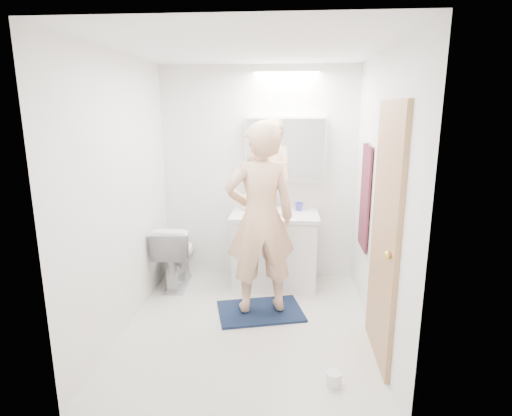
# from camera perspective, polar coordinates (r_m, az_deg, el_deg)

# --- Properties ---
(floor) EXTENTS (2.50, 2.50, 0.00)m
(floor) POSITION_cam_1_polar(r_m,az_deg,el_deg) (3.97, -1.05, -15.75)
(floor) COLOR silver
(floor) RESTS_ON ground
(ceiling) EXTENTS (2.50, 2.50, 0.00)m
(ceiling) POSITION_cam_1_polar(r_m,az_deg,el_deg) (3.49, -1.23, 21.05)
(ceiling) COLOR white
(ceiling) RESTS_ON floor
(wall_back) EXTENTS (2.50, 0.00, 2.50)m
(wall_back) POSITION_cam_1_polar(r_m,az_deg,el_deg) (4.77, 0.37, 4.58)
(wall_back) COLOR white
(wall_back) RESTS_ON floor
(wall_front) EXTENTS (2.50, 0.00, 2.50)m
(wall_front) POSITION_cam_1_polar(r_m,az_deg,el_deg) (2.35, -4.19, -4.98)
(wall_front) COLOR white
(wall_front) RESTS_ON floor
(wall_left) EXTENTS (0.00, 2.50, 2.50)m
(wall_left) POSITION_cam_1_polar(r_m,az_deg,el_deg) (3.81, -17.82, 1.64)
(wall_left) COLOR white
(wall_left) RESTS_ON floor
(wall_right) EXTENTS (0.00, 2.50, 2.50)m
(wall_right) POSITION_cam_1_polar(r_m,az_deg,el_deg) (3.61, 16.54, 1.07)
(wall_right) COLOR white
(wall_right) RESTS_ON floor
(vanity_cabinet) EXTENTS (0.90, 0.55, 0.78)m
(vanity_cabinet) POSITION_cam_1_polar(r_m,az_deg,el_deg) (4.68, 2.54, -5.85)
(vanity_cabinet) COLOR white
(vanity_cabinet) RESTS_ON floor
(countertop) EXTENTS (0.95, 0.58, 0.04)m
(countertop) POSITION_cam_1_polar(r_m,az_deg,el_deg) (4.56, 2.59, -0.99)
(countertop) COLOR white
(countertop) RESTS_ON vanity_cabinet
(sink_basin) EXTENTS (0.36, 0.36, 0.03)m
(sink_basin) POSITION_cam_1_polar(r_m,az_deg,el_deg) (4.58, 2.61, -0.47)
(sink_basin) COLOR silver
(sink_basin) RESTS_ON countertop
(faucet) EXTENTS (0.02, 0.02, 0.16)m
(faucet) POSITION_cam_1_polar(r_m,az_deg,el_deg) (4.75, 2.70, 0.84)
(faucet) COLOR silver
(faucet) RESTS_ON countertop
(medicine_cabinet) EXTENTS (0.88, 0.14, 0.70)m
(medicine_cabinet) POSITION_cam_1_polar(r_m,az_deg,el_deg) (4.64, 4.04, 8.03)
(medicine_cabinet) COLOR white
(medicine_cabinet) RESTS_ON wall_back
(mirror_panel) EXTENTS (0.84, 0.01, 0.66)m
(mirror_panel) POSITION_cam_1_polar(r_m,az_deg,el_deg) (4.57, 4.03, 7.94)
(mirror_panel) COLOR silver
(mirror_panel) RESTS_ON medicine_cabinet
(toilet) EXTENTS (0.44, 0.72, 0.72)m
(toilet) POSITION_cam_1_polar(r_m,az_deg,el_deg) (4.75, -10.89, -6.22)
(toilet) COLOR silver
(toilet) RESTS_ON floor
(bath_rug) EXTENTS (0.91, 0.73, 0.02)m
(bath_rug) POSITION_cam_1_polar(r_m,az_deg,el_deg) (4.19, 0.59, -13.90)
(bath_rug) COLOR #121E39
(bath_rug) RESTS_ON floor
(person) EXTENTS (0.74, 0.58, 1.79)m
(person) POSITION_cam_1_polar(r_m,az_deg,el_deg) (3.85, 0.62, -1.50)
(person) COLOR #DCA984
(person) RESTS_ON bath_rug
(door) EXTENTS (0.04, 0.80, 2.00)m
(door) POSITION_cam_1_polar(r_m,az_deg,el_deg) (3.32, 17.18, -3.60)
(door) COLOR tan
(door) RESTS_ON wall_right
(door_knob) EXTENTS (0.06, 0.06, 0.06)m
(door_knob) POSITION_cam_1_polar(r_m,az_deg,el_deg) (3.05, 17.56, -6.15)
(door_knob) COLOR gold
(door_knob) RESTS_ON door
(towel) EXTENTS (0.02, 0.42, 1.00)m
(towel) POSITION_cam_1_polar(r_m,az_deg,el_deg) (4.15, 14.65, 1.37)
(towel) COLOR #111737
(towel) RESTS_ON wall_right
(towel_hook) EXTENTS (0.07, 0.02, 0.02)m
(towel_hook) POSITION_cam_1_polar(r_m,az_deg,el_deg) (4.07, 14.90, 8.54)
(towel_hook) COLOR silver
(towel_hook) RESTS_ON wall_right
(soap_bottle_a) EXTENTS (0.10, 0.11, 0.24)m
(soap_bottle_a) POSITION_cam_1_polar(r_m,az_deg,el_deg) (4.70, -1.50, 1.20)
(soap_bottle_a) COLOR beige
(soap_bottle_a) RESTS_ON countertop
(soap_bottle_b) EXTENTS (0.11, 0.11, 0.18)m
(soap_bottle_b) POSITION_cam_1_polar(r_m,az_deg,el_deg) (4.72, 1.13, 0.86)
(soap_bottle_b) COLOR #5E82CB
(soap_bottle_b) RESTS_ON countertop
(toothbrush_cup) EXTENTS (0.11, 0.11, 0.09)m
(toothbrush_cup) POSITION_cam_1_polar(r_m,az_deg,el_deg) (4.70, 5.88, 0.20)
(toothbrush_cup) COLOR #3D40B9
(toothbrush_cup) RESTS_ON countertop
(toilet_paper_roll) EXTENTS (0.11, 0.11, 0.10)m
(toilet_paper_roll) POSITION_cam_1_polar(r_m,az_deg,el_deg) (3.28, 10.55, -21.95)
(toilet_paper_roll) COLOR white
(toilet_paper_roll) RESTS_ON floor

